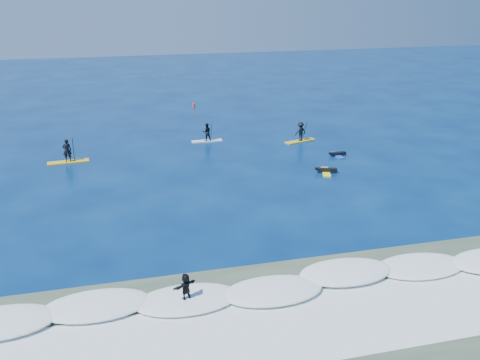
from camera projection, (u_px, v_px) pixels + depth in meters
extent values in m
plane|color=#031B49|center=(268.00, 204.00, 35.13)|extent=(160.00, 160.00, 0.00)
cube|color=#374B3C|center=(367.00, 330.00, 22.40)|extent=(90.00, 13.00, 0.01)
cube|color=white|center=(329.00, 282.00, 26.04)|extent=(40.00, 6.00, 0.30)
cube|color=silver|center=(357.00, 316.00, 23.31)|extent=(34.00, 5.00, 0.02)
cube|color=gold|center=(68.00, 162.00, 43.30)|extent=(3.31, 1.07, 0.11)
imported|color=black|center=(67.00, 150.00, 42.96)|extent=(0.72, 0.50, 1.87)
cylinder|color=black|center=(73.00, 150.00, 43.13)|extent=(0.11, 0.75, 2.18)
cube|color=black|center=(75.00, 163.00, 43.49)|extent=(0.13, 0.03, 0.33)
cube|color=silver|center=(207.00, 141.00, 49.05)|extent=(2.81, 0.75, 0.09)
imported|color=black|center=(207.00, 132.00, 48.76)|extent=(0.79, 0.62, 1.61)
cylinder|color=black|center=(211.00, 132.00, 48.88)|extent=(0.05, 0.65, 1.88)
cube|color=black|center=(211.00, 142.00, 49.19)|extent=(0.11, 0.03, 0.28)
cube|color=gold|center=(300.00, 141.00, 49.01)|extent=(3.09, 1.58, 0.10)
imported|color=black|center=(301.00, 131.00, 48.70)|extent=(1.25, 0.93, 1.73)
cylinder|color=black|center=(304.00, 131.00, 48.94)|extent=(0.24, 0.68, 2.01)
cube|color=black|center=(304.00, 141.00, 49.27)|extent=(0.12, 0.03, 0.30)
cube|color=#FFF31B|center=(326.00, 172.00, 41.00)|extent=(1.17, 2.22, 0.10)
cube|color=black|center=(327.00, 170.00, 40.94)|extent=(1.53, 0.80, 0.25)
sphere|color=black|center=(316.00, 168.00, 40.94)|extent=(0.25, 0.25, 0.25)
cube|color=blue|center=(337.00, 155.00, 44.95)|extent=(0.59, 1.97, 0.09)
cube|color=black|center=(338.00, 154.00, 44.92)|extent=(1.36, 0.40, 0.22)
sphere|color=black|center=(330.00, 153.00, 44.69)|extent=(0.22, 0.22, 0.22)
cube|color=white|center=(186.00, 300.00, 24.14)|extent=(1.96, 1.36, 0.10)
imported|color=black|center=(186.00, 287.00, 23.90)|extent=(1.24, 0.90, 1.30)
cylinder|color=#F73815|center=(194.00, 106.00, 62.45)|extent=(0.26, 0.26, 0.42)
cone|color=#F73815|center=(194.00, 103.00, 62.34)|extent=(0.19, 0.19, 0.20)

